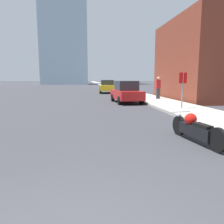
% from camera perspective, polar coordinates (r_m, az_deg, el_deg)
% --- Properties ---
extents(sidewalk, '(2.89, 240.00, 0.15)m').
position_cam_1_polar(sidewalk, '(42.28, 0.65, 6.27)').
color(sidewalk, '#9E998E').
rests_on(sidewalk, ground_plane).
extents(distant_tower, '(15.07, 15.07, 56.28)m').
position_cam_1_polar(distant_tower, '(83.77, -12.52, 26.74)').
color(distant_tower, '#9EB7CC').
rests_on(distant_tower, ground_plane).
extents(motorcycle, '(0.62, 2.37, 0.80)m').
position_cam_1_polar(motorcycle, '(6.69, 20.79, -4.03)').
color(motorcycle, black).
rests_on(motorcycle, ground_plane).
extents(parked_car_red, '(2.02, 4.14, 1.66)m').
position_cam_1_polar(parked_car_red, '(16.75, 3.73, 5.23)').
color(parked_car_red, red).
rests_on(parked_car_red, ground_plane).
extents(parked_car_yellow, '(2.25, 4.46, 1.67)m').
position_cam_1_polar(parked_car_yellow, '(28.45, -1.23, 6.70)').
color(parked_car_yellow, gold).
rests_on(parked_car_yellow, ground_plane).
extents(stop_sign, '(0.57, 0.26, 2.01)m').
position_cam_1_polar(stop_sign, '(13.04, 17.99, 6.99)').
color(stop_sign, slate).
rests_on(stop_sign, sidewalk).
extents(pedestrian, '(0.36, 0.26, 1.84)m').
position_cam_1_polar(pedestrian, '(18.82, 11.99, 6.33)').
color(pedestrian, '#38383D').
rests_on(pedestrian, sidewalk).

